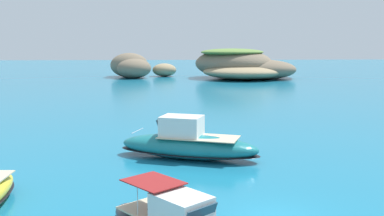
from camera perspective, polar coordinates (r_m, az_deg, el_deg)
name	(u,v)px	position (r m, az deg, el deg)	size (l,w,h in m)	color
islet_large	(244,67)	(98.72, 6.84, 5.37)	(26.82, 26.64, 6.61)	#9E8966
islet_small	(134,67)	(102.14, -7.54, 5.34)	(18.17, 16.46, 5.58)	#756651
motorboat_teal	(188,144)	(28.99, -0.55, -4.74)	(9.91, 5.95, 2.80)	#19727A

